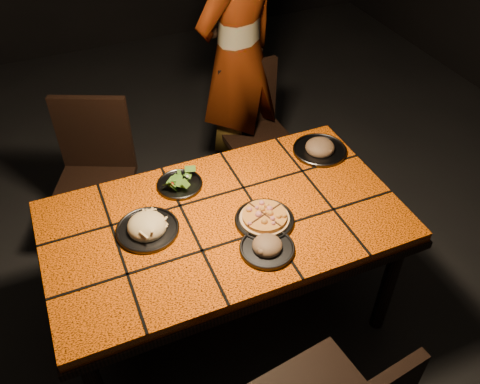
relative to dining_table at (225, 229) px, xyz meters
name	(u,v)px	position (x,y,z in m)	size (l,w,h in m)	color
room_shell	(220,66)	(0.00, 0.00, 0.83)	(6.04, 7.04, 3.08)	black
dining_table	(225,229)	(0.00, 0.00, 0.00)	(1.62, 0.92, 0.75)	#F45D07
chair_far_left	(95,167)	(-0.45, 0.87, -0.14)	(0.56, 0.56, 0.93)	black
chair_far_right	(253,123)	(0.58, 0.95, -0.16)	(0.42, 0.42, 0.89)	black
diner	(238,57)	(0.54, 1.11, 0.24)	(0.66, 0.43, 1.81)	brown
plate_pizza	(264,219)	(0.16, -0.10, 0.10)	(0.29, 0.29, 0.04)	#35353A
plate_pasta	(147,227)	(-0.34, 0.05, 0.10)	(0.28, 0.28, 0.09)	#35353A
plate_salad	(179,182)	(-0.12, 0.28, 0.10)	(0.22, 0.22, 0.07)	#35353A
plate_mushroom_a	(267,246)	(0.09, -0.25, 0.10)	(0.24, 0.24, 0.08)	#35353A
plate_mushroom_b	(320,148)	(0.64, 0.26, 0.10)	(0.28, 0.28, 0.09)	#35353A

